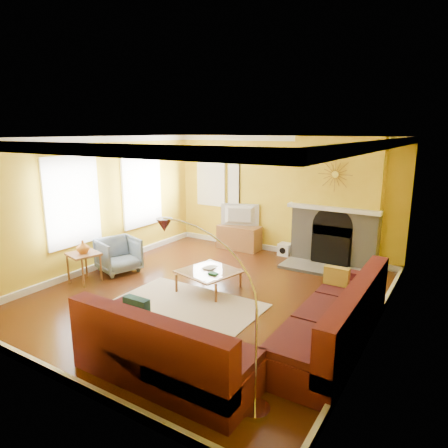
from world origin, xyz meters
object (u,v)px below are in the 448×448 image
Objects in this scene: arc_lamp at (212,315)px; armchair at (119,255)px; sectional_sofa at (250,306)px; coffee_table at (209,280)px; media_console at (239,237)px; side_table at (85,268)px.

armchair is at bearing 148.87° from arc_lamp.
sectional_sofa is 4.71× the size of armchair.
coffee_table is 0.49× the size of arc_lamp.
armchair is at bearing -115.80° from media_console.
media_console is at bearing -7.74° from armchair.
arc_lamp is (3.89, -1.52, 0.66)m from side_table.
arc_lamp reaches higher than media_console.
sectional_sofa is 1.47m from arc_lamp.
side_table is (-3.62, 0.16, -0.16)m from sectional_sofa.
media_console is 1.81× the size of side_table.
coffee_table is at bearing -72.30° from media_console.
sectional_sofa reaches higher than side_table.
side_table is (-2.21, -0.92, 0.10)m from coffee_table.
armchair is 1.33× the size of side_table.
side_table is at bearing -112.15° from media_console.
coffee_table is 3.07m from arc_lamp.
arc_lamp is at bearing -63.38° from media_console.
arc_lamp is at bearing -21.36° from side_table.
sectional_sofa is at bearing -58.45° from media_console.
sectional_sofa is 3.87× the size of coffee_table.
sectional_sofa is at bearing -2.61° from side_table.
sectional_sofa is 3.64m from armchair.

